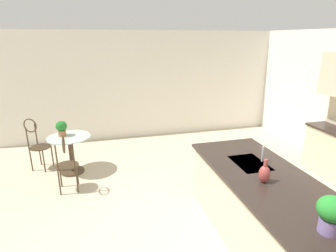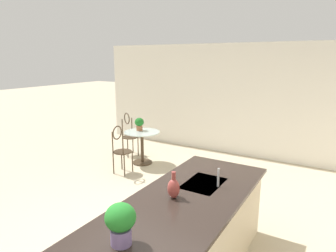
{
  "view_description": "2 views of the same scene",
  "coord_description": "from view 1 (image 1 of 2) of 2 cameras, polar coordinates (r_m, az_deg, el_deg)",
  "views": [
    {
      "loc": [
        2.71,
        -1.06,
        2.53
      ],
      "look_at": [
        -1.53,
        0.04,
        1.11
      ],
      "focal_mm": 29.31,
      "sensor_mm": 36.0,
      "label": 1
    },
    {
      "loc": [
        2.73,
        2.16,
        2.36
      ],
      "look_at": [
        -1.62,
        -0.46,
        1.18
      ],
      "focal_mm": 31.63,
      "sensor_mm": 36.0,
      "label": 2
    }
  ],
  "objects": [
    {
      "name": "ground_plane",
      "position": [
        3.86,
        5.53,
        -23.09
      ],
      "size": [
        40.0,
        40.0,
        0.0
      ],
      "primitive_type": "plane",
      "color": "beige"
    },
    {
      "name": "potted_plant_counter_far",
      "position": [
        2.79,
        30.85,
        -15.2
      ],
      "size": [
        0.24,
        0.24,
        0.34
      ],
      "color": "#7A669E",
      "rests_on": "kitchen_island"
    },
    {
      "name": "potted_plant_on_table",
      "position": [
        5.54,
        -21.28,
        -0.31
      ],
      "size": [
        0.21,
        0.21,
        0.29
      ],
      "color": "#9E603D",
      "rests_on": "bistro_table"
    },
    {
      "name": "wall_left_window",
      "position": [
        7.15,
        -5.91,
        8.38
      ],
      "size": [
        0.12,
        7.8,
        2.7
      ],
      "primitive_type": "cube",
      "color": "silver",
      "rests_on": "ground"
    },
    {
      "name": "sink_faucet",
      "position": [
        3.92,
        19.07,
        -5.53
      ],
      "size": [
        0.02,
        0.02,
        0.22
      ],
      "primitive_type": "cylinder",
      "color": "#B2B5BA",
      "rests_on": "kitchen_island"
    },
    {
      "name": "chair_near_window",
      "position": [
        5.98,
        -25.62,
        -2.95
      ],
      "size": [
        0.51,
        0.52,
        1.04
      ],
      "color": "#3D2D1E",
      "rests_on": "ground"
    },
    {
      "name": "vase_on_counter",
      "position": [
        3.39,
        19.41,
        -9.32
      ],
      "size": [
        0.13,
        0.13,
        0.29
      ],
      "color": "#993D38",
      "rests_on": "kitchen_island"
    },
    {
      "name": "chair_by_island",
      "position": [
        4.89,
        -20.41,
        -6.82
      ],
      "size": [
        0.49,
        0.4,
        1.04
      ],
      "color": "#3D2D1E",
      "rests_on": "ground"
    },
    {
      "name": "kitchen_island",
      "position": [
        3.71,
        20.49,
        -17.17
      ],
      "size": [
        2.8,
        1.06,
        0.92
      ],
      "color": "beige",
      "rests_on": "ground"
    },
    {
      "name": "bistro_table",
      "position": [
        5.61,
        -19.62,
        -4.9
      ],
      "size": [
        0.8,
        0.8,
        0.74
      ],
      "color": "#3D2D1E",
      "rests_on": "ground"
    }
  ]
}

